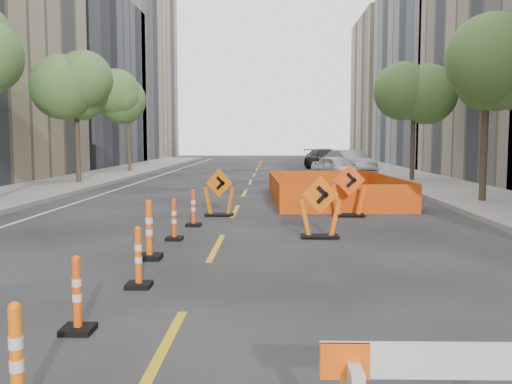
{
  "coord_description": "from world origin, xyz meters",
  "views": [
    {
      "loc": [
        1.18,
        -7.75,
        2.27
      ],
      "look_at": [
        0.81,
        4.74,
        1.1
      ],
      "focal_mm": 40.0,
      "sensor_mm": 36.0,
      "label": 1
    }
  ],
  "objects_px": {
    "channelizer_1": "(17,360)",
    "channelizer_3": "(138,257)",
    "channelizer_4": "(149,230)",
    "parked_car_mid": "(350,162)",
    "chevron_sign_right": "(349,190)",
    "parked_car_near": "(338,168)",
    "channelizer_2": "(77,294)",
    "chevron_sign_left": "(219,192)",
    "chevron_sign_center": "(320,207)",
    "channelizer_6": "(193,208)",
    "parked_car_far": "(325,159)",
    "channelizer_5": "(174,219)"
  },
  "relations": [
    {
      "from": "channelizer_4",
      "to": "channelizer_1",
      "type": "bearing_deg",
      "value": -87.62
    },
    {
      "from": "chevron_sign_right",
      "to": "channelizer_1",
      "type": "bearing_deg",
      "value": -113.7
    },
    {
      "from": "channelizer_1",
      "to": "parked_car_mid",
      "type": "bearing_deg",
      "value": 77.72
    },
    {
      "from": "channelizer_4",
      "to": "parked_car_mid",
      "type": "xyz_separation_m",
      "value": [
        7.22,
        25.84,
        0.21
      ]
    },
    {
      "from": "chevron_sign_left",
      "to": "parked_car_mid",
      "type": "distance_m",
      "value": 20.78
    },
    {
      "from": "channelizer_2",
      "to": "chevron_sign_left",
      "type": "distance_m",
      "value": 10.21
    },
    {
      "from": "channelizer_5",
      "to": "parked_car_near",
      "type": "xyz_separation_m",
      "value": [
        5.79,
        18.86,
        0.2
      ]
    },
    {
      "from": "chevron_sign_center",
      "to": "parked_car_far",
      "type": "bearing_deg",
      "value": 73.28
    },
    {
      "from": "channelizer_1",
      "to": "chevron_sign_center",
      "type": "height_order",
      "value": "chevron_sign_center"
    },
    {
      "from": "channelizer_3",
      "to": "chevron_sign_left",
      "type": "bearing_deg",
      "value": 86.68
    },
    {
      "from": "channelizer_4",
      "to": "channelizer_5",
      "type": "bearing_deg",
      "value": 86.77
    },
    {
      "from": "chevron_sign_center",
      "to": "channelizer_3",
      "type": "bearing_deg",
      "value": -136.32
    },
    {
      "from": "chevron_sign_left",
      "to": "chevron_sign_right",
      "type": "height_order",
      "value": "chevron_sign_right"
    },
    {
      "from": "channelizer_1",
      "to": "parked_car_mid",
      "type": "relative_size",
      "value": 0.21
    },
    {
      "from": "channelizer_1",
      "to": "channelizer_5",
      "type": "distance_m",
      "value": 8.18
    },
    {
      "from": "parked_car_far",
      "to": "chevron_sign_left",
      "type": "bearing_deg",
      "value": -114.78
    },
    {
      "from": "channelizer_5",
      "to": "parked_car_far",
      "type": "bearing_deg",
      "value": 78.36
    },
    {
      "from": "channelizer_1",
      "to": "channelizer_3",
      "type": "xyz_separation_m",
      "value": [
        0.02,
        4.09,
        -0.01
      ]
    },
    {
      "from": "channelizer_1",
      "to": "channelizer_3",
      "type": "relative_size",
      "value": 1.02
    },
    {
      "from": "chevron_sign_left",
      "to": "chevron_sign_right",
      "type": "distance_m",
      "value": 3.8
    },
    {
      "from": "channelizer_1",
      "to": "chevron_sign_left",
      "type": "xyz_separation_m",
      "value": [
        0.5,
        12.23,
        0.21
      ]
    },
    {
      "from": "channelizer_3",
      "to": "channelizer_4",
      "type": "relative_size",
      "value": 0.84
    },
    {
      "from": "channelizer_3",
      "to": "parked_car_far",
      "type": "distance_m",
      "value": 34.01
    },
    {
      "from": "channelizer_4",
      "to": "channelizer_6",
      "type": "distance_m",
      "value": 4.1
    },
    {
      "from": "channelizer_2",
      "to": "chevron_sign_center",
      "type": "height_order",
      "value": "chevron_sign_center"
    },
    {
      "from": "parked_car_near",
      "to": "chevron_sign_right",
      "type": "bearing_deg",
      "value": -120.12
    },
    {
      "from": "chevron_sign_center",
      "to": "parked_car_near",
      "type": "distance_m",
      "value": 18.66
    },
    {
      "from": "parked_car_far",
      "to": "channelizer_3",
      "type": "bearing_deg",
      "value": -112.7
    },
    {
      "from": "parked_car_far",
      "to": "channelizer_5",
      "type": "bearing_deg",
      "value": -114.36
    },
    {
      "from": "channelizer_5",
      "to": "parked_car_near",
      "type": "relative_size",
      "value": 0.24
    },
    {
      "from": "channelizer_1",
      "to": "parked_car_near",
      "type": "relative_size",
      "value": 0.25
    },
    {
      "from": "channelizer_5",
      "to": "channelizer_6",
      "type": "height_order",
      "value": "channelizer_6"
    },
    {
      "from": "channelizer_4",
      "to": "chevron_sign_center",
      "type": "distance_m",
      "value": 4.18
    },
    {
      "from": "chevron_sign_left",
      "to": "parked_car_mid",
      "type": "height_order",
      "value": "parked_car_mid"
    },
    {
      "from": "channelizer_1",
      "to": "channelizer_2",
      "type": "xyz_separation_m",
      "value": [
        -0.21,
        2.05,
        -0.02
      ]
    },
    {
      "from": "parked_car_near",
      "to": "parked_car_far",
      "type": "height_order",
      "value": "parked_car_far"
    },
    {
      "from": "channelizer_4",
      "to": "parked_car_mid",
      "type": "distance_m",
      "value": 26.83
    },
    {
      "from": "channelizer_3",
      "to": "parked_car_near",
      "type": "xyz_separation_m",
      "value": [
        5.63,
        22.95,
        0.2
      ]
    },
    {
      "from": "channelizer_4",
      "to": "chevron_sign_left",
      "type": "xyz_separation_m",
      "value": [
        0.75,
        6.1,
        0.13
      ]
    },
    {
      "from": "chevron_sign_right",
      "to": "parked_car_near",
      "type": "bearing_deg",
      "value": 80.51
    },
    {
      "from": "channelizer_1",
      "to": "chevron_sign_right",
      "type": "distance_m",
      "value": 12.94
    },
    {
      "from": "channelizer_6",
      "to": "parked_car_mid",
      "type": "distance_m",
      "value": 22.83
    },
    {
      "from": "chevron_sign_right",
      "to": "parked_car_far",
      "type": "relative_size",
      "value": 0.29
    },
    {
      "from": "chevron_sign_left",
      "to": "channelizer_3",
      "type": "bearing_deg",
      "value": -74.64
    },
    {
      "from": "channelizer_3",
      "to": "parked_car_mid",
      "type": "relative_size",
      "value": 0.2
    },
    {
      "from": "channelizer_4",
      "to": "parked_car_mid",
      "type": "bearing_deg",
      "value": 74.39
    },
    {
      "from": "chevron_sign_left",
      "to": "chevron_sign_center",
      "type": "height_order",
      "value": "chevron_sign_center"
    },
    {
      "from": "channelizer_5",
      "to": "channelizer_6",
      "type": "relative_size",
      "value": 0.97
    },
    {
      "from": "channelizer_1",
      "to": "channelizer_3",
      "type": "bearing_deg",
      "value": 89.66
    },
    {
      "from": "channelizer_6",
      "to": "chevron_sign_left",
      "type": "distance_m",
      "value": 2.07
    }
  ]
}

